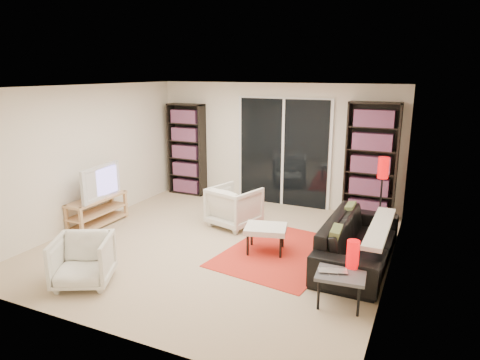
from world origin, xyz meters
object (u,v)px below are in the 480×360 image
tv_stand (98,211)px  floor_lamp (383,176)px  bookshelf_right (371,161)px  armchair_back (234,206)px  side_table (341,275)px  bookshelf_left (187,149)px  ottoman (266,230)px  sofa (358,241)px  armchair_front (83,261)px

tv_stand → floor_lamp: bearing=20.4°
bookshelf_right → armchair_back: bearing=-145.0°
bookshelf_right → side_table: bearing=-86.8°
bookshelf_left → side_table: (4.03, -3.24, -0.61)m
bookshelf_right → tv_stand: (-4.20, -2.41, -0.79)m
ottoman → floor_lamp: size_ratio=0.55×
bookshelf_right → floor_lamp: bearing=-68.5°
bookshelf_left → bookshelf_right: size_ratio=0.93×
sofa → ottoman: sofa is taller
bookshelf_left → sofa: (4.02, -2.03, -0.66)m
tv_stand → armchair_front: 2.19m
sofa → armchair_back: (-2.21, 0.60, 0.03)m
ottoman → side_table: 1.65m
sofa → armchair_back: bearing=75.5°
ottoman → bookshelf_left: bearing=140.4°
floor_lamp → tv_stand: bearing=-159.6°
bookshelf_left → ottoman: bookshelf_left is taller
floor_lamp → bookshelf_left: bearing=170.0°
armchair_back → armchair_front: size_ratio=1.11×
side_table → floor_lamp: size_ratio=0.46×
armchair_back → floor_lamp: bearing=-147.9°
bookshelf_left → armchair_back: bookshelf_left is taller
armchair_back → armchair_front: (-0.81, -2.70, -0.03)m
tv_stand → side_table: size_ratio=1.97×
armchair_back → floor_lamp: (2.33, 0.69, 0.62)m
bookshelf_right → bookshelf_left: bearing=180.0°
bookshelf_left → armchair_front: size_ratio=2.82×
armchair_back → side_table: (2.22, -1.82, 0.01)m
side_table → floor_lamp: 2.58m
ottoman → floor_lamp: bearing=46.7°
tv_stand → ottoman: bearing=3.1°
bookshelf_right → armchair_front: bookshelf_right is taller
bookshelf_right → sofa: bearing=-85.2°
bookshelf_right → ottoman: 2.61m
armchair_back → side_table: armchair_back is taller
armchair_back → armchair_front: 2.82m
tv_stand → floor_lamp: 4.84m
bookshelf_right → ottoman: bookshelf_right is taller
armchair_back → bookshelf_right: bearing=-129.5°
bookshelf_right → tv_stand: bearing=-150.2°
sofa → armchair_front: sofa is taller
ottoman → floor_lamp: floor_lamp is taller
bookshelf_right → tv_stand: bookshelf_right is taller
bookshelf_left → floor_lamp: size_ratio=1.52×
sofa → ottoman: size_ratio=3.09×
tv_stand → side_table: bearing=-10.8°
sofa → ottoman: (-1.31, -0.21, 0.03)m
bookshelf_right → armchair_back: size_ratio=2.74×
armchair_front → floor_lamp: 4.67m
sofa → armchair_back: 2.29m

